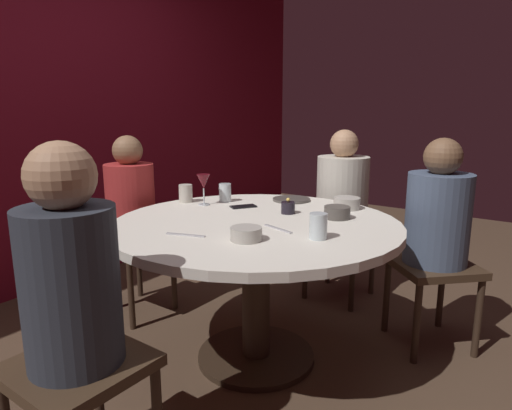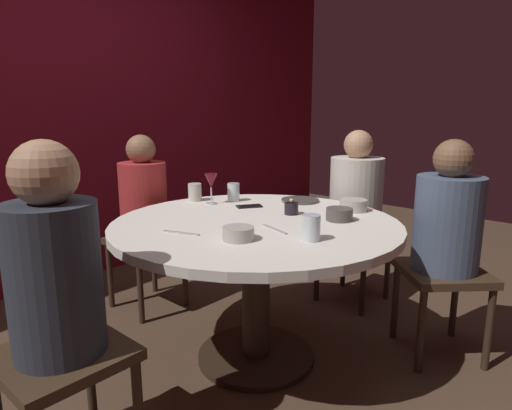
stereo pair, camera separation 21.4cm
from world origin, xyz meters
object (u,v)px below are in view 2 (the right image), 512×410
Objects in this scene: cell_phone at (249,206)px; seated_diner_front_right at (447,225)px; seated_diner_left at (55,278)px; dinner_plate at (300,200)px; cup_by_left_diner at (195,192)px; bowl_serving_large at (238,233)px; seated_diner_back at (144,203)px; bowl_small_white at (354,205)px; bowl_salad_center at (339,214)px; cup_by_right_diner at (311,228)px; seated_diner_right at (356,198)px; wine_glass at (211,182)px; cup_near_candle at (233,192)px; dining_table at (256,249)px; candle_holder at (291,208)px.

seated_diner_front_right is at bearing -121.31° from cell_phone.
seated_diner_left is 5.32× the size of dinner_plate.
cell_phone is at bearing -76.31° from cup_by_left_diner.
dinner_plate is at bearing 18.74° from bowl_serving_large.
bowl_small_white is at bearing 23.49° from seated_diner_back.
bowl_salad_center is at bearing -13.07° from seated_diner_left.
seated_diner_front_right reaches higher than cell_phone.
cup_by_left_diner is at bearing 28.33° from seated_diner_left.
seated_diner_front_right is 10.32× the size of cup_by_right_diner.
seated_diner_right reaches higher than seated_diner_front_right.
bowl_salad_center is at bearing -120.36° from dinner_plate.
wine_glass is 0.54m from dinner_plate.
seated_diner_right is 10.66× the size of cup_near_candle.
seated_diner_right is 1.14m from cup_by_right_diner.
cup_by_right_diner is (-0.22, -0.99, 0.00)m from cup_by_left_diner.
bowl_serving_large is 0.81m from bowl_small_white.
seated_diner_left reaches higher than cup_by_left_diner.
bowl_small_white is at bearing 27.60° from seated_diner_right.
wine_glass is at bearing 101.75° from bowl_salad_center.
wine_glass is (0.13, -0.49, 0.17)m from seated_diner_back.
cup_by_left_diner is (-0.55, 1.28, 0.09)m from seated_diner_front_right.
bowl_small_white is 1.35× the size of cup_near_candle.
dinner_plate is at bearing -79.65° from cell_phone.
seated_diner_back is 5.04× the size of dinner_plate.
wine_glass is 1.70× the size of cup_by_left_diner.
seated_diner_front_right is 6.41× the size of wine_glass.
dining_table is 16.81× the size of candle_holder.
wine_glass is at bearing 74.44° from dining_table.
dinner_plate is 2.03× the size of cup_by_right_diner.
cup_by_right_diner is (-0.62, -0.51, 0.05)m from dinner_plate.
candle_holder is at bearing 102.09° from bowl_salad_center.
seated_diner_front_right reaches higher than candle_holder.
bowl_serving_large is at bearing 7.09° from seated_diner_right.
bowl_salad_center is at bearing -77.91° from candle_holder.
seated_diner_back is 10.81× the size of cup_by_left_diner.
seated_diner_right is 0.74m from seated_diner_front_right.
cell_phone is (-0.02, 0.28, -0.03)m from candle_holder.
cup_by_left_diner is at bearing 19.99° from seated_diner_back.
seated_diner_front_right is 8.53× the size of bowl_serving_large.
seated_diner_left is 11.02× the size of cup_near_candle.
cell_phone is at bearing 16.84° from seated_diner_back.
seated_diner_right is 1.04m from cup_by_left_diner.
wine_glass is 0.75m from bowl_serving_large.
cup_by_right_diner is at bearing 19.96° from seated_diner_right.
seated_diner_front_right is 1.39m from cup_by_left_diner.
seated_diner_right reaches higher than dining_table.
candle_holder is 0.58× the size of bowl_small_white.
candle_holder is 0.28m from cell_phone.
seated_diner_front_right is 0.81m from dinner_plate.
candle_holder is 0.34m from dinner_plate.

